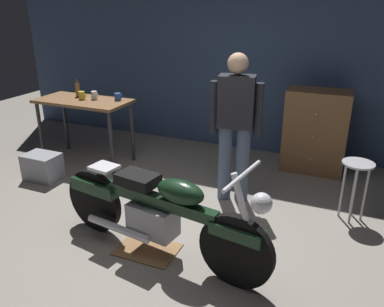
{
  "coord_description": "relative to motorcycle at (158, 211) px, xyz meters",
  "views": [
    {
      "loc": [
        1.51,
        -2.79,
        2.16
      ],
      "look_at": [
        0.02,
        0.7,
        0.65
      ],
      "focal_mm": 36.07,
      "sensor_mm": 36.0,
      "label": 1
    }
  ],
  "objects": [
    {
      "name": "person_standing",
      "position": [
        0.29,
        1.28,
        0.48
      ],
      "size": [
        0.56,
        0.28,
        1.67
      ],
      "rotation": [
        0.0,
        0.0,
        3.31
      ],
      "color": "slate",
      "rests_on": "ground_plane"
    },
    {
      "name": "shop_stool",
      "position": [
        1.57,
        1.35,
        0.05
      ],
      "size": [
        0.32,
        0.32,
        0.64
      ],
      "color": "#B2B2B7",
      "rests_on": "ground_plane"
    },
    {
      "name": "mug_yellow_tall",
      "position": [
        -2.0,
        1.59,
        0.5
      ],
      "size": [
        0.12,
        0.08,
        0.11
      ],
      "color": "yellow",
      "rests_on": "workbench"
    },
    {
      "name": "mug_white_ceramic",
      "position": [
        -1.84,
        1.66,
        0.51
      ],
      "size": [
        0.12,
        0.08,
        0.11
      ],
      "color": "white",
      "rests_on": "workbench"
    },
    {
      "name": "motorcycle",
      "position": [
        0.0,
        0.0,
        0.0
      ],
      "size": [
        2.17,
        0.67,
        1.0
      ],
      "rotation": [
        0.0,
        0.0,
        -0.16
      ],
      "color": "black",
      "rests_on": "ground_plane"
    },
    {
      "name": "wooden_dresser",
      "position": [
        1.03,
        2.5,
        0.1
      ],
      "size": [
        0.8,
        0.47,
        1.1
      ],
      "color": "brown",
      "rests_on": "ground_plane"
    },
    {
      "name": "ground_plane",
      "position": [
        -0.08,
        0.2,
        -0.45
      ],
      "size": [
        12.0,
        12.0,
        0.0
      ],
      "primitive_type": "plane",
      "color": "gray"
    },
    {
      "name": "workbench",
      "position": [
        -1.98,
        1.58,
        0.34
      ],
      "size": [
        1.3,
        0.64,
        0.9
      ],
      "color": "brown",
      "rests_on": "ground_plane"
    },
    {
      "name": "storage_bin",
      "position": [
        -2.13,
        0.83,
        -0.28
      ],
      "size": [
        0.44,
        0.32,
        0.34
      ],
      "primitive_type": "cube",
      "color": "gray",
      "rests_on": "ground_plane"
    },
    {
      "name": "mug_blue_enamel",
      "position": [
        -1.52,
        1.74,
        0.5
      ],
      "size": [
        0.12,
        0.09,
        0.1
      ],
      "color": "#2D51AD",
      "rests_on": "workbench"
    },
    {
      "name": "back_wall",
      "position": [
        -0.08,
        3.0,
        1.1
      ],
      "size": [
        8.0,
        0.12,
        3.1
      ],
      "primitive_type": "cube",
      "color": "#384C70",
      "rests_on": "ground_plane"
    },
    {
      "name": "drip_tray",
      "position": [
        -0.13,
        0.01,
        -0.44
      ],
      "size": [
        0.56,
        0.4,
        0.01
      ],
      "primitive_type": "cube",
      "color": "olive",
      "rests_on": "ground_plane"
    },
    {
      "name": "bottle",
      "position": [
        -2.16,
        1.71,
        0.55
      ],
      "size": [
        0.06,
        0.06,
        0.24
      ],
      "color": "olive",
      "rests_on": "workbench"
    }
  ]
}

